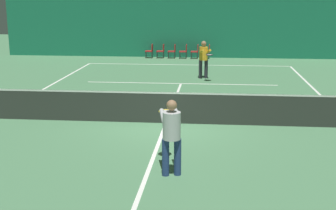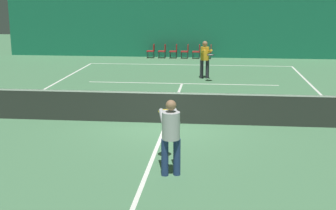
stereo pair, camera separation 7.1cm
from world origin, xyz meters
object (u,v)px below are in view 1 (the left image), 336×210
at_px(player_near, 171,131).
at_px(courtside_chair_4, 196,50).
at_px(courtside_chair_1, 162,50).
at_px(player_far, 204,57).
at_px(courtside_chair_0, 150,50).
at_px(tennis_net, 166,107).
at_px(courtside_chair_2, 173,50).
at_px(courtside_chair_5, 207,51).
at_px(courtside_chair_3, 184,50).

xyz_separation_m(player_near, courtside_chair_4, (-0.20, 18.58, -0.48)).
xyz_separation_m(courtside_chair_1, courtside_chair_4, (2.06, 0.00, 0.00)).
bearing_deg(player_far, courtside_chair_0, -169.25).
height_order(courtside_chair_0, courtside_chair_1, same).
bearing_deg(tennis_net, courtside_chair_2, 94.15).
relative_size(tennis_net, courtside_chair_2, 14.29).
bearing_deg(courtside_chair_1, player_near, 6.94).
relative_size(courtside_chair_2, courtside_chair_5, 1.00).
height_order(courtside_chair_1, courtside_chair_5, same).
bearing_deg(courtside_chair_3, courtside_chair_5, 90.00).
distance_m(tennis_net, player_far, 7.89).
bearing_deg(courtside_chair_1, courtside_chair_0, -90.00).
relative_size(courtside_chair_3, courtside_chair_5, 1.00).
bearing_deg(courtside_chair_2, tennis_net, 4.15).
xyz_separation_m(player_near, courtside_chair_2, (-1.57, 18.58, -0.48)).
bearing_deg(courtside_chair_5, courtside_chair_4, -90.00).
height_order(tennis_net, courtside_chair_0, tennis_net).
bearing_deg(courtside_chair_3, player_near, 2.73).
relative_size(courtside_chair_0, courtside_chair_4, 1.00).
distance_m(player_near, courtside_chair_1, 18.73).
bearing_deg(courtside_chair_1, courtside_chair_4, 90.00).
height_order(courtside_chair_4, courtside_chair_5, same).
height_order(courtside_chair_2, courtside_chair_5, same).
xyz_separation_m(player_far, courtside_chair_5, (0.07, 6.69, -0.51)).
relative_size(courtside_chair_4, courtside_chair_5, 1.00).
height_order(player_near, courtside_chair_4, player_near).
bearing_deg(courtside_chair_3, courtside_chair_4, 90.00).
bearing_deg(courtside_chair_0, tennis_net, 9.50).
xyz_separation_m(tennis_net, player_near, (0.52, -4.07, 0.45)).
bearing_deg(courtside_chair_0, courtside_chair_3, 90.00).
relative_size(player_far, courtside_chair_5, 2.03).
bearing_deg(player_far, player_near, -17.96).
height_order(player_near, courtside_chair_5, player_near).
bearing_deg(tennis_net, courtside_chair_1, 96.84).
relative_size(tennis_net, player_near, 7.26).
bearing_deg(player_far, courtside_chair_3, 175.05).
distance_m(player_near, courtside_chair_4, 18.59).
relative_size(courtside_chair_1, courtside_chair_3, 1.00).
bearing_deg(courtside_chair_2, courtside_chair_3, 90.00).
height_order(player_far, courtside_chair_3, player_far).
bearing_deg(player_far, courtside_chair_5, 163.40).
bearing_deg(courtside_chair_3, player_far, 11.01).
height_order(courtside_chair_0, courtside_chair_4, same).
bearing_deg(courtside_chair_1, courtside_chair_5, 90.00).
height_order(player_far, courtside_chair_2, player_far).
relative_size(tennis_net, player_far, 7.04).
bearing_deg(player_far, courtside_chair_2, -179.40).
bearing_deg(courtside_chair_3, tennis_net, 1.44).
relative_size(player_far, courtside_chair_3, 2.03).
distance_m(player_far, courtside_chair_0, 7.51).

